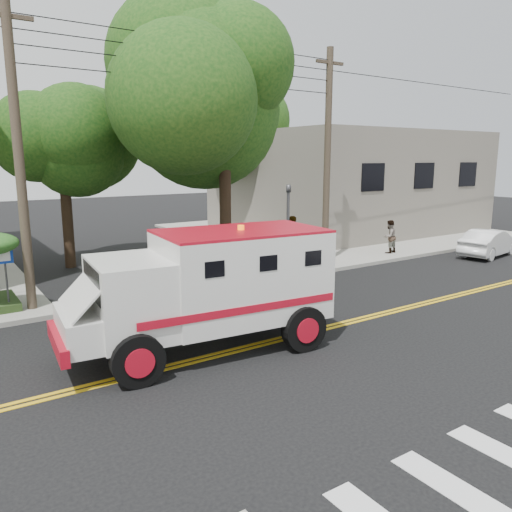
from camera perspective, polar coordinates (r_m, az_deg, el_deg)
ground at (r=13.51m, az=5.24°, el=-8.88°), size 100.00×100.00×0.00m
sidewalk_ne at (r=32.07m, az=8.79°, el=2.90°), size 17.00×17.00×0.15m
building_right at (r=33.18m, az=10.29°, el=8.46°), size 14.00×12.00×6.00m
utility_pole_left at (r=16.00m, az=-25.44°, el=9.68°), size 0.28×0.28×9.00m
utility_pole_right at (r=21.50m, az=8.14°, el=10.75°), size 0.28×0.28×9.00m
tree_main at (r=19.05m, az=-2.02°, el=18.95°), size 6.08×5.70×9.85m
tree_left at (r=22.28m, az=-20.46°, el=13.35°), size 4.48×4.20×7.70m
tree_right at (r=30.69m, az=-0.45°, el=13.93°), size 4.80×4.50×8.20m
traffic_signal at (r=19.59m, az=3.67°, el=4.13°), size 0.15×0.18×3.60m
accessibility_sign at (r=16.41m, az=-26.69°, el=-1.47°), size 0.45×0.10×2.02m
armored_truck at (r=11.99m, az=-5.24°, el=-3.19°), size 6.58×3.08×2.91m
parked_sedan at (r=26.20m, az=25.09°, el=1.39°), size 4.07×1.97×1.29m
pedestrian_a at (r=22.31m, az=4.04°, el=2.12°), size 0.83×0.69×1.94m
pedestrian_b at (r=24.51m, az=15.00°, el=2.15°), size 0.81×0.65×1.57m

